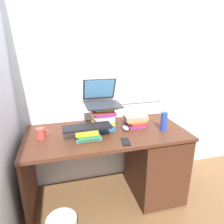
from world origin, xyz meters
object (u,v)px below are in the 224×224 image
at_px(book_stack_side, 136,120).
at_px(cell_phone, 126,142).
at_px(book_stack_tall, 104,117).
at_px(computer_mouse, 125,128).
at_px(keyboard, 87,127).
at_px(mug, 41,133).
at_px(desk, 144,159).
at_px(water_bottle, 164,121).
at_px(laptop, 102,98).
at_px(book_stack_keyboard_riser, 87,134).

distance_m(book_stack_side, cell_phone, 0.39).
height_order(book_stack_tall, computer_mouse, book_stack_tall).
bearing_deg(keyboard, mug, 161.99).
relative_size(desk, water_bottle, 8.25).
xyz_separation_m(mug, water_bottle, (1.12, -0.12, 0.04)).
height_order(desk, book_stack_side, book_stack_side).
bearing_deg(book_stack_tall, book_stack_side, -3.09).
distance_m(book_stack_tall, computer_mouse, 0.23).
height_order(desk, keyboard, keyboard).
xyz_separation_m(desk, mug, (-0.97, 0.04, 0.39)).
bearing_deg(laptop, book_stack_tall, -88.11).
relative_size(desk, book_stack_side, 6.38).
relative_size(book_stack_side, mug, 1.99).
xyz_separation_m(desk, water_bottle, (0.15, -0.08, 0.44)).
height_order(book_stack_keyboard_riser, mug, book_stack_keyboard_riser).
xyz_separation_m(laptop, computer_mouse, (0.20, -0.16, -0.27)).
distance_m(book_stack_tall, keyboard, 0.26).
height_order(book_stack_tall, mug, book_stack_tall).
xyz_separation_m(book_stack_side, water_bottle, (0.21, -0.18, 0.04)).
bearing_deg(book_stack_keyboard_riser, water_bottle, -0.61).
bearing_deg(book_stack_side, desk, -56.19).
distance_m(keyboard, mug, 0.41).
bearing_deg(book_stack_keyboard_riser, book_stack_tall, 44.54).
bearing_deg(book_stack_tall, water_bottle, -19.87).
height_order(book_stack_tall, book_stack_keyboard_riser, book_stack_tall).
bearing_deg(water_bottle, book_stack_side, 140.02).
bearing_deg(keyboard, book_stack_side, 15.71).
distance_m(book_stack_keyboard_riser, keyboard, 0.06).
height_order(book_stack_keyboard_riser, water_bottle, water_bottle).
xyz_separation_m(book_stack_keyboard_riser, keyboard, (0.00, 0.00, 0.06)).
bearing_deg(laptop, computer_mouse, -38.67).
relative_size(book_stack_tall, computer_mouse, 2.32).
bearing_deg(book_stack_tall, cell_phone, -71.59).
height_order(mug, cell_phone, mug).
xyz_separation_m(book_stack_side, cell_phone, (-0.22, -0.32, -0.05)).
bearing_deg(book_stack_keyboard_riser, mug, 163.44).
xyz_separation_m(book_stack_side, laptop, (-0.33, 0.09, 0.23)).
xyz_separation_m(book_stack_tall, cell_phone, (0.11, -0.34, -0.11)).
xyz_separation_m(book_stack_keyboard_riser, computer_mouse, (0.39, 0.10, -0.03)).
relative_size(book_stack_tall, laptop, 0.67).
bearing_deg(laptop, book_stack_side, -15.43).
bearing_deg(keyboard, desk, 4.58).
xyz_separation_m(book_stack_keyboard_riser, laptop, (0.19, 0.26, 0.24)).
bearing_deg(water_bottle, book_stack_keyboard_riser, 179.39).
xyz_separation_m(book_stack_tall, computer_mouse, (0.19, -0.08, -0.10)).
height_order(desk, book_stack_keyboard_riser, book_stack_keyboard_riser).
xyz_separation_m(keyboard, computer_mouse, (0.38, 0.10, -0.09)).
bearing_deg(book_stack_keyboard_riser, laptop, 54.23).
bearing_deg(cell_phone, water_bottle, 27.28).
distance_m(book_stack_tall, book_stack_side, 0.34).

